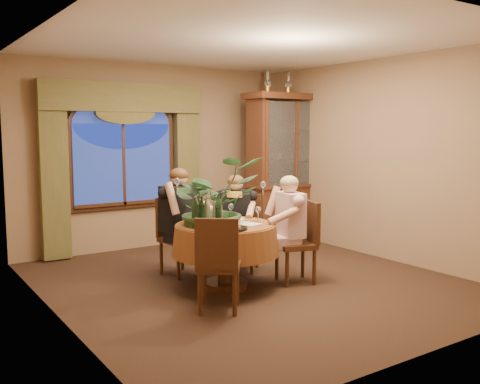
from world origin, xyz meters
TOP-DOWN VIEW (x-y plane):
  - floor at (0.00, 0.00)m, footprint 5.00×5.00m
  - wall_back at (0.00, 2.50)m, footprint 4.50×0.00m
  - wall_right at (2.25, 0.00)m, footprint 0.00×5.00m
  - ceiling at (0.00, 0.00)m, footprint 5.00×5.00m
  - window at (-0.60, 2.43)m, footprint 1.62×0.10m
  - arched_transom at (-0.60, 2.43)m, footprint 1.60×0.06m
  - drapery_left at (-1.63, 2.38)m, footprint 0.38×0.14m
  - drapery_right at (0.43, 2.38)m, footprint 0.38×0.14m
  - swag_valance at (-0.60, 2.35)m, footprint 2.45×0.16m
  - dining_table at (-0.39, -0.06)m, footprint 1.58×1.58m
  - china_cabinet at (1.97, 1.75)m, footprint 1.48×0.58m
  - oil_lamp_left at (1.55, 1.75)m, footprint 0.11×0.11m
  - oil_lamp_center at (1.97, 1.75)m, footprint 0.11×0.11m
  - oil_lamp_right at (2.39, 1.75)m, footprint 0.11×0.11m
  - chair_right at (0.43, -0.31)m, footprint 0.53×0.53m
  - chair_back_right at (0.21, 0.50)m, footprint 0.59×0.59m
  - chair_back at (-0.55, 0.75)m, footprint 0.49×0.49m
  - chair_front_left at (-0.85, -0.66)m, footprint 0.59×0.59m
  - person_pink at (0.41, -0.24)m, footprint 0.51×0.54m
  - person_back at (-0.61, 0.68)m, footprint 0.59×0.57m
  - person_scarf at (0.14, 0.53)m, footprint 0.61×0.60m
  - stoneware_vase at (-0.45, 0.02)m, footprint 0.14×0.14m
  - centerpiece_plant at (-0.48, 0.03)m, footprint 1.03×1.14m
  - olive_bowl at (-0.35, -0.08)m, footprint 0.17×0.17m
  - cheese_platter at (-0.53, -0.40)m, footprint 0.35×0.35m
  - wine_bottle_0 at (-0.66, 0.08)m, footprint 0.07×0.07m
  - wine_bottle_1 at (-0.52, -0.13)m, footprint 0.07×0.07m
  - wine_bottle_2 at (-0.62, -0.04)m, footprint 0.07×0.07m
  - wine_bottle_3 at (-0.81, -0.10)m, footprint 0.07×0.07m
  - wine_bottle_4 at (-0.69, -0.05)m, footprint 0.07×0.07m
  - wine_bottle_5 at (-0.72, 0.03)m, footprint 0.07×0.07m
  - tasting_paper_0 at (-0.20, -0.20)m, footprint 0.29×0.35m
  - tasting_paper_1 at (-0.13, 0.18)m, footprint 0.31×0.36m
  - wine_glass_person_pink at (0.00, -0.15)m, footprint 0.07×0.07m
  - wine_glass_person_back at (-0.50, 0.33)m, footprint 0.07×0.07m
  - wine_glass_person_scarf at (-0.12, 0.24)m, footprint 0.07×0.07m

SIDE VIEW (x-z plane):
  - floor at x=0.00m, z-range 0.00..0.00m
  - dining_table at x=-0.39m, z-range 0.00..0.75m
  - chair_right at x=0.43m, z-range 0.00..0.96m
  - chair_back_right at x=0.21m, z-range 0.00..0.96m
  - chair_back at x=-0.55m, z-range 0.00..0.96m
  - chair_front_left at x=-0.85m, z-range 0.00..0.96m
  - person_scarf at x=0.14m, z-range 0.00..1.25m
  - person_pink at x=0.41m, z-range 0.00..1.28m
  - person_back at x=-0.61m, z-range 0.00..1.35m
  - tasting_paper_0 at x=-0.20m, z-range 0.75..0.76m
  - tasting_paper_1 at x=-0.13m, z-range 0.75..0.76m
  - cheese_platter at x=-0.53m, z-range 0.75..0.77m
  - olive_bowl at x=-0.35m, z-range 0.75..0.80m
  - wine_glass_person_pink at x=0.00m, z-range 0.75..0.93m
  - wine_glass_person_back at x=-0.50m, z-range 0.75..0.93m
  - wine_glass_person_scarf at x=-0.12m, z-range 0.75..0.93m
  - stoneware_vase at x=-0.45m, z-range 0.75..1.00m
  - wine_bottle_0 at x=-0.66m, z-range 0.75..1.08m
  - wine_bottle_1 at x=-0.52m, z-range 0.75..1.08m
  - wine_bottle_2 at x=-0.62m, z-range 0.75..1.08m
  - wine_bottle_3 at x=-0.81m, z-range 0.75..1.08m
  - wine_bottle_4 at x=-0.69m, z-range 0.75..1.08m
  - wine_bottle_5 at x=-0.72m, z-range 0.75..1.08m
  - drapery_left at x=-1.63m, z-range 0.02..2.34m
  - drapery_right at x=0.43m, z-range 0.02..2.34m
  - china_cabinet at x=1.97m, z-range 0.00..2.39m
  - window at x=-0.60m, z-range 0.64..1.96m
  - centerpiece_plant at x=-0.48m, z-range 0.95..1.84m
  - wall_back at x=0.00m, z-range -0.85..3.65m
  - wall_right at x=2.25m, z-range -1.10..3.90m
  - arched_transom at x=-0.60m, z-range 1.86..2.30m
  - swag_valance at x=-0.60m, z-range 2.07..2.49m
  - oil_lamp_left at x=1.55m, z-range 2.39..2.73m
  - oil_lamp_center at x=1.97m, z-range 2.39..2.73m
  - oil_lamp_right at x=2.39m, z-range 2.39..2.73m
  - ceiling at x=0.00m, z-range 2.80..2.80m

